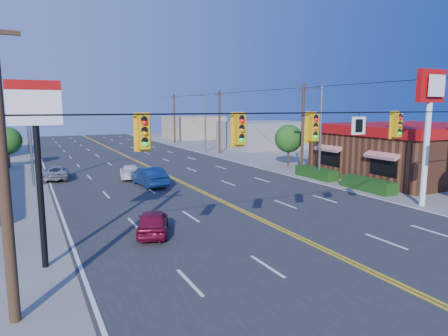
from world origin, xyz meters
name	(u,v)px	position (x,y,z in m)	size (l,w,h in m)	color
ground	(331,254)	(0.00, 0.00, 0.00)	(160.00, 160.00, 0.00)	gray
road	(174,179)	(0.00, 20.00, 0.03)	(20.00, 120.00, 0.06)	#2D2D30
signal_span	(334,140)	(-0.12, 0.00, 4.89)	(24.32, 0.34, 9.00)	#47301E
kfc	(412,150)	(19.90, 12.00, 2.38)	(16.30, 12.40, 4.70)	brown
kfc_pylon	(429,110)	(11.00, 4.00, 6.04)	(2.20, 0.36, 8.50)	white
pizza_hut_sign	(36,135)	(-11.00, 4.00, 5.18)	(1.90, 0.30, 6.85)	black
streetlight_se	(319,128)	(10.79, 14.00, 4.51)	(2.55, 0.25, 8.00)	gray
streetlight_ne	(204,120)	(10.79, 38.00, 4.51)	(2.55, 0.25, 8.00)	gray
streetlight_sw	(33,129)	(-10.79, 22.00, 4.51)	(2.55, 0.25, 8.00)	gray
streetlight_nw	(28,120)	(-10.79, 48.00, 4.51)	(2.55, 0.25, 8.00)	gray
utility_pole_near	(303,129)	(12.20, 18.00, 4.20)	(0.28, 0.28, 8.40)	#47301E
utility_pole_mid	(219,122)	(12.20, 36.00, 4.20)	(0.28, 0.28, 8.40)	#47301E
utility_pole_far	(174,119)	(12.20, 54.00, 4.20)	(0.28, 0.28, 8.40)	#47301E
tree_kfc_rear	(289,139)	(13.50, 22.00, 2.93)	(2.94, 2.94, 4.41)	#47301E
tree_west	(7,141)	(-13.00, 34.00, 2.79)	(2.80, 2.80, 4.20)	#47301E
bld_east_mid	(265,135)	(22.00, 40.00, 2.00)	(12.00, 10.00, 4.00)	gray
bld_east_far	(193,127)	(19.00, 62.00, 2.20)	(10.00, 10.00, 4.40)	tan
car_magenta	(153,223)	(-6.07, 5.90, 0.61)	(1.45, 3.61, 1.23)	maroon
car_blue	(149,177)	(-2.84, 17.84, 0.75)	(1.60, 4.58, 1.51)	navy
car_white	(130,172)	(-3.35, 21.81, 0.60)	(1.69, 4.17, 1.21)	white
car_silver	(56,173)	(-9.20, 24.20, 0.60)	(1.98, 4.30, 1.19)	#B1B2B7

